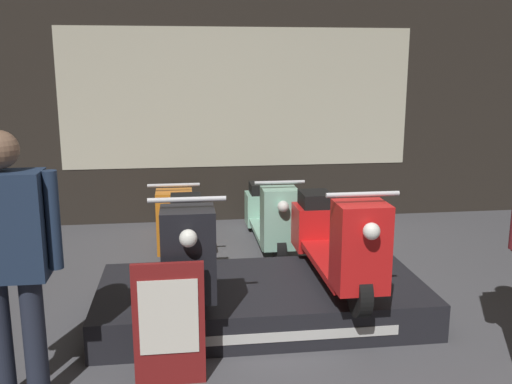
# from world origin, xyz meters

# --- Properties ---
(ground_plane) EXTENTS (30.00, 30.00, 0.00)m
(ground_plane) POSITION_xyz_m (0.00, 0.00, 0.00)
(ground_plane) COLOR #4C4C51
(shop_wall_back) EXTENTS (7.86, 0.09, 3.20)m
(shop_wall_back) POSITION_xyz_m (0.00, 3.89, 1.60)
(shop_wall_back) COLOR #28231E
(shop_wall_back) RESTS_ON ground_plane
(display_platform) EXTENTS (2.52, 1.21, 0.28)m
(display_platform) POSITION_xyz_m (-0.12, 0.91, 0.14)
(display_platform) COLOR black
(display_platform) RESTS_ON ground_plane
(scooter_display_left) EXTENTS (0.49, 1.75, 0.86)m
(scooter_display_left) POSITION_xyz_m (-0.69, 0.89, 0.62)
(scooter_display_left) COLOR black
(scooter_display_left) RESTS_ON display_platform
(scooter_display_right) EXTENTS (0.49, 1.75, 0.86)m
(scooter_display_right) POSITION_xyz_m (0.44, 0.89, 0.62)
(scooter_display_right) COLOR black
(scooter_display_right) RESTS_ON display_platform
(scooter_backrow_0) EXTENTS (0.49, 1.75, 0.86)m
(scooter_backrow_0) POSITION_xyz_m (-0.80, 2.71, 0.34)
(scooter_backrow_0) COLOR black
(scooter_backrow_0) RESTS_ON ground_plane
(scooter_backrow_1) EXTENTS (0.49, 1.75, 0.86)m
(scooter_backrow_1) POSITION_xyz_m (0.22, 2.71, 0.34)
(scooter_backrow_1) COLOR black
(scooter_backrow_1) RESTS_ON ground_plane
(person_left_browsing) EXTENTS (0.58, 0.23, 1.61)m
(person_left_browsing) POSITION_xyz_m (-1.68, -0.06, 0.94)
(person_left_browsing) COLOR #232838
(person_left_browsing) RESTS_ON ground_plane
(price_sign_board) EXTENTS (0.44, 0.04, 0.79)m
(price_sign_board) POSITION_xyz_m (-0.82, 0.02, 0.40)
(price_sign_board) COLOR maroon
(price_sign_board) RESTS_ON ground_plane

